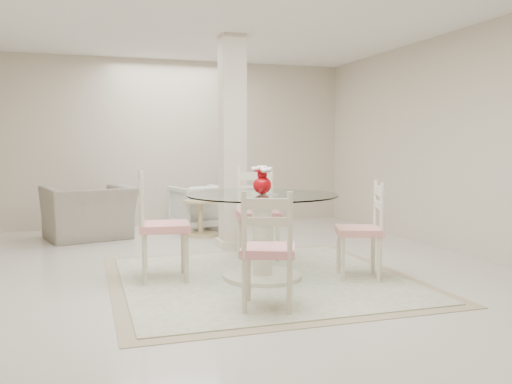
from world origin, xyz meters
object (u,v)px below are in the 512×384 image
object	(u,v)px
dining_chair_north	(257,206)
dining_chair_west	(156,218)
armchair_white	(199,207)
dining_table	(262,236)
side_table	(201,219)
red_vase	(262,180)
column	(232,143)
dining_chair_east	(366,223)
dining_chair_south	(268,242)
recliner_taupe	(89,213)

from	to	relation	value
dining_chair_north	dining_chair_west	size ratio (longest dim) A/B	0.99
armchair_white	dining_table	bearing A→B (deg)	74.91
dining_chair_north	side_table	size ratio (longest dim) A/B	2.24
red_vase	side_table	bearing A→B (deg)	90.95
dining_chair_west	armchair_white	bearing A→B (deg)	-13.18
armchair_white	red_vase	bearing A→B (deg)	74.93
column	dining_chair_north	xyz separation A→B (m)	(0.09, -0.75, -0.74)
dining_chair_east	side_table	distance (m)	3.20
column	dining_chair_west	distance (m)	2.02
dining_table	armchair_white	world-z (taller)	dining_table
dining_chair_west	dining_chair_south	distance (m)	1.43
dining_chair_south	dining_chair_west	bearing A→B (deg)	-38.38
dining_table	dining_chair_east	world-z (taller)	dining_chair_east
armchair_white	side_table	bearing A→B (deg)	66.61
dining_chair_south	recliner_taupe	bearing A→B (deg)	-49.71
dining_chair_south	armchair_white	bearing A→B (deg)	-72.65
dining_table	dining_chair_west	distance (m)	1.04
red_vase	dining_chair_north	xyz separation A→B (m)	(0.26, 0.99, -0.37)
dining_chair_west	side_table	size ratio (longest dim) A/B	2.26
column	dining_chair_north	world-z (taller)	column
column	side_table	world-z (taller)	column
dining_chair_south	column	bearing A→B (deg)	-77.68
dining_table	armchair_white	distance (m)	3.30
column	side_table	size ratio (longest dim) A/B	5.17
red_vase	side_table	size ratio (longest dim) A/B	0.53
dining_table	column	bearing A→B (deg)	84.42
dining_chair_west	armchair_white	xyz separation A→B (m)	(1.04, 3.04, -0.27)
column	red_vase	bearing A→B (deg)	-95.55
dining_chair_north	red_vase	bearing A→B (deg)	-96.91
dining_chair_east	recliner_taupe	xyz separation A→B (m)	(-2.58, 3.23, -0.19)
red_vase	recliner_taupe	world-z (taller)	red_vase
column	red_vase	world-z (taller)	column
dining_chair_north	dining_chair_south	distance (m)	2.04
red_vase	side_table	xyz separation A→B (m)	(-0.05, 2.74, -0.74)
side_table	armchair_white	bearing A→B (deg)	80.93
column	dining_chair_east	size ratio (longest dim) A/B	2.53
dining_chair_north	armchair_white	distance (m)	2.33
dining_table	dining_chair_south	size ratio (longest dim) A/B	1.37
dining_table	dining_chair_south	distance (m)	1.03
red_vase	armchair_white	xyz separation A→B (m)	(0.04, 3.29, -0.63)
dining_chair_east	side_table	xyz separation A→B (m)	(-1.03, 3.01, -0.32)
recliner_taupe	side_table	world-z (taller)	recliner_taupe
red_vase	armchair_white	world-z (taller)	red_vase
dining_table	side_table	size ratio (longest dim) A/B	2.81
red_vase	dining_chair_east	size ratio (longest dim) A/B	0.26
dining_chair_south	recliner_taupe	distance (m)	4.15
dining_table	side_table	world-z (taller)	dining_table
dining_chair_east	armchair_white	distance (m)	3.70
red_vase	recliner_taupe	size ratio (longest dim) A/B	0.24
dining_chair_south	armchair_white	xyz separation A→B (m)	(0.32, 4.27, -0.21)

